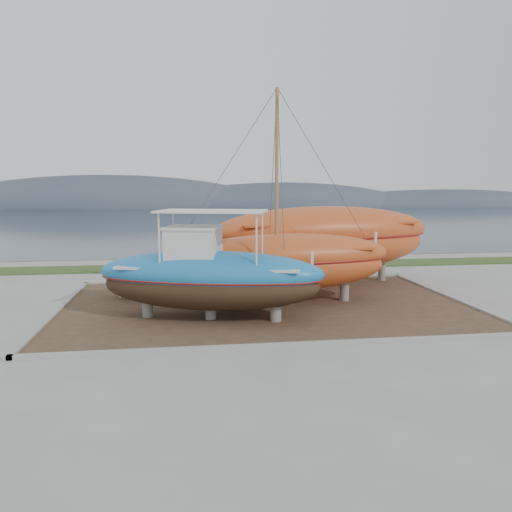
{
  "coord_description": "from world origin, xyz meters",
  "views": [
    {
      "loc": [
        -3.55,
        -18.1,
        5.34
      ],
      "look_at": [
        -0.43,
        4.0,
        2.3
      ],
      "focal_mm": 35.0,
      "sensor_mm": 36.0,
      "label": 1
    }
  ],
  "objects": [
    {
      "name": "orange_sailboat",
      "position": [
        0.99,
        4.0,
        4.87
      ],
      "size": [
        10.1,
        3.75,
        9.62
      ],
      "primitive_type": null,
      "rotation": [
        0.0,
        0.0,
        0.09
      ],
      "color": "#B3461B",
      "rests_on": "dirt_patch"
    },
    {
      "name": "orange_bare_hull",
      "position": [
        3.99,
        8.3,
        2.16
      ],
      "size": [
        13.28,
        6.19,
        4.19
      ],
      "primitive_type": null,
      "rotation": [
        0.0,
        0.0,
        0.19
      ],
      "color": "#B3461B",
      "rests_on": "dirt_patch"
    },
    {
      "name": "curb_frame",
      "position": [
        0.0,
        4.0,
        0.07
      ],
      "size": [
        18.6,
        12.6,
        0.15
      ],
      "primitive_type": null,
      "color": "gray",
      "rests_on": "ground"
    },
    {
      "name": "blue_caique",
      "position": [
        -2.61,
        1.74,
        2.27
      ],
      "size": [
        9.64,
        5.16,
        4.43
      ],
      "primitive_type": null,
      "rotation": [
        0.0,
        0.0,
        -0.26
      ],
      "color": "#1C70B0",
      "rests_on": "dirt_patch"
    },
    {
      "name": "sea",
      "position": [
        0.0,
        70.0,
        0.0
      ],
      "size": [
        260.0,
        100.0,
        0.04
      ],
      "primitive_type": null,
      "color": "#1B2936",
      "rests_on": "ground"
    },
    {
      "name": "white_dinghy",
      "position": [
        -5.36,
        6.13,
        0.73
      ],
      "size": [
        4.73,
        2.66,
        1.34
      ],
      "primitive_type": null,
      "rotation": [
        0.0,
        0.0,
        -0.23
      ],
      "color": "silver",
      "rests_on": "dirt_patch"
    },
    {
      "name": "mountain_ridge",
      "position": [
        0.0,
        125.0,
        0.0
      ],
      "size": [
        200.0,
        36.0,
        20.0
      ],
      "primitive_type": null,
      "color": "#333D49",
      "rests_on": "ground"
    },
    {
      "name": "ground",
      "position": [
        0.0,
        0.0,
        0.0
      ],
      "size": [
        140.0,
        140.0,
        0.0
      ],
      "primitive_type": "plane",
      "color": "gray",
      "rests_on": "ground"
    },
    {
      "name": "dirt_patch",
      "position": [
        0.0,
        4.0,
        0.03
      ],
      "size": [
        18.0,
        12.0,
        0.06
      ],
      "primitive_type": "cube",
      "color": "#422D1E",
      "rests_on": "ground"
    },
    {
      "name": "grass_strip",
      "position": [
        0.0,
        15.5,
        0.04
      ],
      "size": [
        44.0,
        3.0,
        0.08
      ],
      "primitive_type": "cube",
      "color": "#284219",
      "rests_on": "ground"
    }
  ]
}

